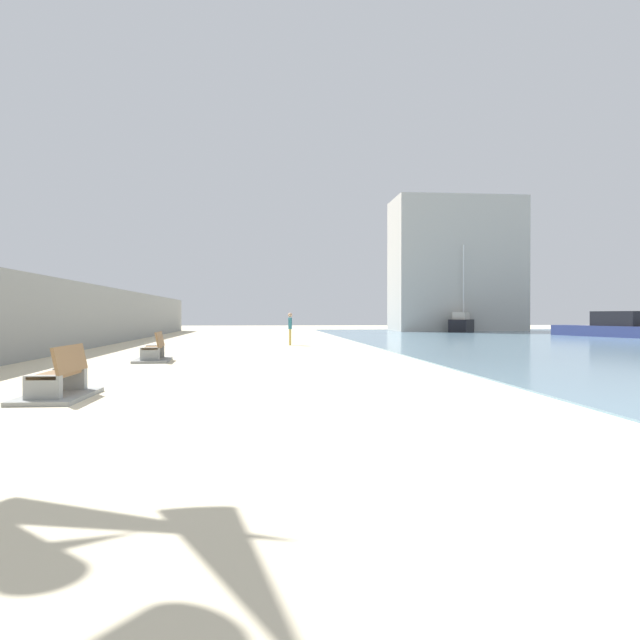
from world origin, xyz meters
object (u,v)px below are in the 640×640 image
bench_near (59,386)px  bench_far (154,354)px  boat_mid_bay (463,324)px  boat_distant (606,327)px  person_walking (290,326)px

bench_near → bench_far: size_ratio=0.98×
bench_far → boat_mid_bay: 38.41m
boat_distant → bench_far: bearing=-145.2°
bench_near → boat_distant: size_ratio=0.26×
boat_mid_bay → boat_distant: 14.11m
boat_mid_bay → person_walking: bearing=-127.1°
bench_far → person_walking: 11.29m
bench_near → bench_far: 8.93m
person_walking → boat_mid_bay: size_ratio=0.21×
person_walking → bench_far: bearing=-116.4°
boat_mid_bay → boat_distant: bearing=-65.7°
bench_near → boat_distant: (27.43, 27.90, 0.44)m
bench_near → boat_mid_bay: boat_mid_bay is taller
bench_near → boat_distant: bearing=45.5°
person_walking → boat_distant: 23.98m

